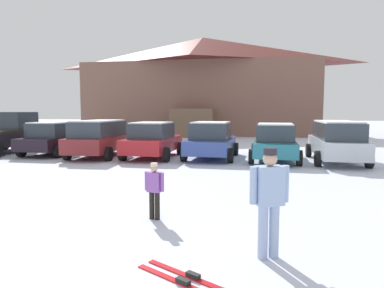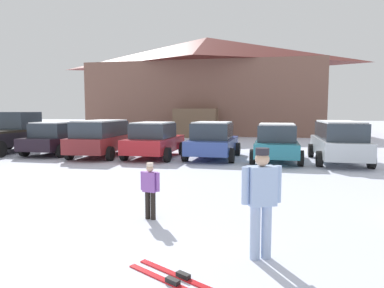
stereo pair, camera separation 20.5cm
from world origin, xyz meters
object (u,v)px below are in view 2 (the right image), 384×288
object	(u,v)px
parked_maroon_van	(102,137)
skier_child_in_purple_jacket	(150,187)
parked_silver_wagon	(339,140)
skier_adult_in_blue_parka	(261,197)
parked_red_sedan	(154,140)
pair_of_skis	(176,279)
parked_teal_hatchback	(276,142)
parked_blue_hatchback	(213,140)
parked_black_sedan	(57,138)
ski_lodge	(206,85)
pickup_truck	(7,134)

from	to	relation	value
parked_maroon_van	skier_child_in_purple_jacket	world-z (taller)	parked_maroon_van
parked_silver_wagon	skier_adult_in_blue_parka	bearing A→B (deg)	-107.41
parked_maroon_van	parked_red_sedan	bearing A→B (deg)	1.34
pair_of_skis	parked_teal_hatchback	bearing A→B (deg)	81.06
parked_teal_hatchback	skier_child_in_purple_jacket	distance (m)	9.34
parked_maroon_van	parked_blue_hatchback	size ratio (longest dim) A/B	1.08
parked_teal_hatchback	skier_adult_in_blue_parka	xyz separation A→B (m)	(-0.69, -10.35, 0.11)
parked_black_sedan	skier_child_in_purple_jacket	distance (m)	12.21
parked_teal_hatchback	skier_adult_in_blue_parka	world-z (taller)	skier_adult_in_blue_parka
ski_lodge	parked_black_sedan	distance (m)	19.39
parked_teal_hatchback	pair_of_skis	size ratio (longest dim) A/B	2.89
parked_black_sedan	parked_red_sedan	world-z (taller)	parked_red_sedan
parked_silver_wagon	parked_blue_hatchback	bearing A→B (deg)	178.28
parked_red_sedan	parked_teal_hatchback	distance (m)	5.61
parked_blue_hatchback	pickup_truck	distance (m)	11.08
pickup_truck	parked_red_sedan	bearing A→B (deg)	-3.04
pickup_truck	pair_of_skis	xyz separation A→B (m)	(12.16, -11.73, -0.97)
pickup_truck	skier_child_in_purple_jacket	world-z (taller)	pickup_truck
parked_silver_wagon	pair_of_skis	xyz separation A→B (m)	(-4.36, -11.38, -0.93)
ski_lodge	parked_blue_hatchback	bearing A→B (deg)	-80.26
pickup_truck	pair_of_skis	distance (m)	16.92
ski_lodge	parked_black_sedan	size ratio (longest dim) A/B	5.41
parked_maroon_van	pair_of_skis	xyz separation A→B (m)	(6.49, -11.22, -0.92)
parked_teal_hatchback	skier_adult_in_blue_parka	size ratio (longest dim) A/B	2.54
ski_lodge	parked_black_sedan	xyz separation A→B (m)	(-4.89, -18.34, -3.94)
ski_lodge	skier_child_in_purple_jacket	bearing A→B (deg)	-83.54
parked_black_sedan	pair_of_skis	size ratio (longest dim) A/B	2.77
parked_black_sedan	parked_red_sedan	bearing A→B (deg)	-3.51
parked_maroon_van	pair_of_skis	distance (m)	12.99
parked_black_sedan	parked_red_sedan	size ratio (longest dim) A/B	0.98
parked_black_sedan	pickup_truck	world-z (taller)	pickup_truck
pickup_truck	ski_lodge	bearing A→B (deg)	66.53
parked_silver_wagon	pickup_truck	size ratio (longest dim) A/B	0.89
parked_teal_hatchback	skier_child_in_purple_jacket	bearing A→B (deg)	-108.08
ski_lodge	skier_child_in_purple_jacket	size ratio (longest dim) A/B	18.83
parked_maroon_van	parked_black_sedan	bearing A→B (deg)	171.68
ski_lodge	parked_black_sedan	world-z (taller)	ski_lodge
parked_teal_hatchback	ski_lodge	bearing A→B (deg)	107.84
skier_child_in_purple_jacket	skier_adult_in_blue_parka	xyz separation A→B (m)	(2.20, -1.48, 0.28)
parked_red_sedan	pair_of_skis	bearing A→B (deg)	-71.22
skier_adult_in_blue_parka	pair_of_skis	distance (m)	1.69
parked_silver_wagon	pair_of_skis	world-z (taller)	parked_silver_wagon
parked_maroon_van	pair_of_skis	bearing A→B (deg)	-59.97
parked_maroon_van	skier_child_in_purple_jacket	bearing A→B (deg)	-58.75
parked_teal_hatchback	skier_adult_in_blue_parka	distance (m)	10.38
ski_lodge	parked_maroon_van	distance (m)	19.25
parked_blue_hatchback	skier_adult_in_blue_parka	distance (m)	10.85
ski_lodge	pickup_truck	world-z (taller)	ski_lodge
skier_adult_in_blue_parka	skier_child_in_purple_jacket	bearing A→B (deg)	146.15
skier_child_in_purple_jacket	pair_of_skis	bearing A→B (deg)	-64.75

